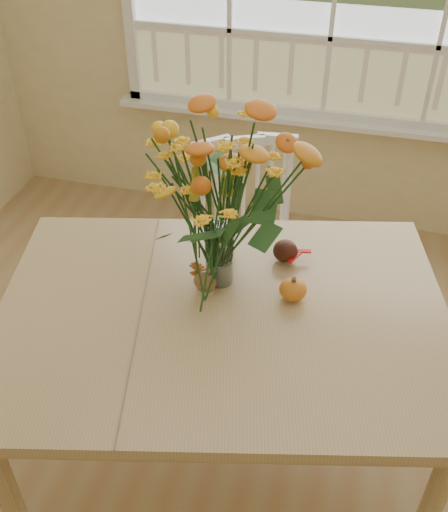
# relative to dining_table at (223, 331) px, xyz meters

# --- Properties ---
(dining_table) EXTENTS (1.72, 1.40, 0.81)m
(dining_table) POSITION_rel_dining_table_xyz_m (0.00, 0.00, 0.00)
(dining_table) COLOR tan
(dining_table) RESTS_ON floor
(windsor_chair) EXTENTS (0.60, 0.59, 0.99)m
(windsor_chair) POSITION_rel_dining_table_xyz_m (-0.09, 0.78, -0.17)
(windsor_chair) COLOR white
(windsor_chair) RESTS_ON floor
(flower_vase) EXTENTS (0.46, 0.46, 0.55)m
(flower_vase) POSITION_rel_dining_table_xyz_m (-0.05, 0.16, 0.42)
(flower_vase) COLOR white
(flower_vase) RESTS_ON dining_table
(pumpkin) EXTENTS (0.09, 0.09, 0.07)m
(pumpkin) POSITION_rel_dining_table_xyz_m (0.21, 0.12, 0.13)
(pumpkin) COLOR orange
(pumpkin) RESTS_ON dining_table
(turkey_figurine) EXTENTS (0.09, 0.07, 0.10)m
(turkey_figurine) POSITION_rel_dining_table_xyz_m (-0.08, 0.09, 0.13)
(turkey_figurine) COLOR #CCB78C
(turkey_figurine) RESTS_ON dining_table
(dark_gourd) EXTENTS (0.13, 0.11, 0.08)m
(dark_gourd) POSITION_rel_dining_table_xyz_m (0.15, 0.32, 0.13)
(dark_gourd) COLOR #38160F
(dark_gourd) RESTS_ON dining_table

